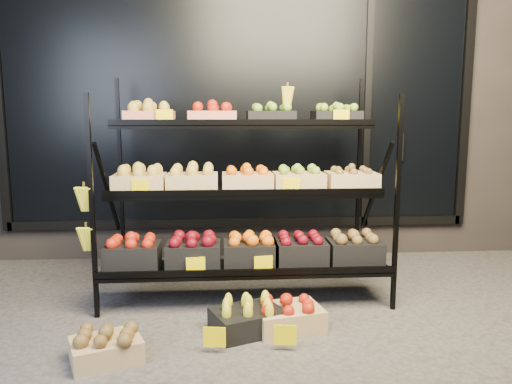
{
  "coord_description": "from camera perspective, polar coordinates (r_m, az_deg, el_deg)",
  "views": [
    {
      "loc": [
        -0.17,
        -3.1,
        1.36
      ],
      "look_at": [
        0.08,
        0.55,
        0.79
      ],
      "focal_mm": 35.0,
      "sensor_mm": 36.0,
      "label": 1
    }
  ],
  "objects": [
    {
      "name": "ground",
      "position": [
        3.39,
        -0.76,
        -14.81
      ],
      "size": [
        24.0,
        24.0,
        0.0
      ],
      "primitive_type": "plane",
      "color": "#514F4C",
      "rests_on": "ground"
    },
    {
      "name": "building",
      "position": [
        5.71,
        -2.29,
        12.73
      ],
      "size": [
        6.0,
        2.08,
        3.5
      ],
      "color": "#2D2826",
      "rests_on": "ground"
    },
    {
      "name": "display_rack",
      "position": [
        3.75,
        -1.38,
        0.03
      ],
      "size": [
        2.18,
        1.02,
        1.69
      ],
      "color": "black",
      "rests_on": "ground"
    },
    {
      "name": "tag_floor_a",
      "position": [
        3.0,
        -4.76,
        -16.89
      ],
      "size": [
        0.13,
        0.01,
        0.12
      ],
      "primitive_type": "cube",
      "color": "#E7CC00",
      "rests_on": "ground"
    },
    {
      "name": "tag_floor_b",
      "position": [
        3.02,
        3.36,
        -16.69
      ],
      "size": [
        0.13,
        0.01,
        0.12
      ],
      "primitive_type": "cube",
      "color": "#E7CC00",
      "rests_on": "ground"
    },
    {
      "name": "floor_crate_left",
      "position": [
        3.02,
        -16.76,
        -16.46
      ],
      "size": [
        0.45,
        0.39,
        0.19
      ],
      "rotation": [
        0.0,
        0.0,
        0.38
      ],
      "color": "tan",
      "rests_on": "ground"
    },
    {
      "name": "floor_crate_midleft",
      "position": [
        3.24,
        -0.97,
        -14.09
      ],
      "size": [
        0.51,
        0.45,
        0.21
      ],
      "rotation": [
        0.0,
        0.0,
        0.38
      ],
      "color": "black",
      "rests_on": "ground"
    },
    {
      "name": "floor_crate_midright",
      "position": [
        3.29,
        3.67,
        -13.76
      ],
      "size": [
        0.48,
        0.4,
        0.21
      ],
      "rotation": [
        0.0,
        0.0,
        0.22
      ],
      "color": "tan",
      "rests_on": "ground"
    }
  ]
}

